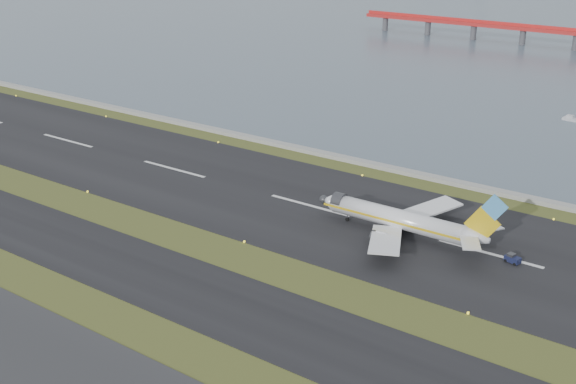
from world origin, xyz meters
name	(u,v)px	position (x,y,z in m)	size (l,w,h in m)	color
ground	(219,257)	(0.00, 0.00, 0.00)	(1000.00, 1000.00, 0.00)	#384C1B
taxiway_strip	(173,283)	(0.00, -12.00, 0.05)	(1000.00, 18.00, 0.10)	black
runway_strip	(310,206)	(0.00, 30.00, 0.05)	(1000.00, 45.00, 0.10)	black
seawall	(378,166)	(0.00, 60.00, 0.50)	(1000.00, 2.50, 1.00)	gray
airliner	(403,220)	(23.37, 27.49, 3.46)	(38.52, 32.89, 12.80)	white
pushback_tug	(512,259)	(44.55, 28.89, 0.85)	(3.05, 2.20, 1.76)	#161B3C
workboat_near	(574,120)	(27.90, 130.62, 0.54)	(7.28, 2.99, 1.72)	#BCBBC0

